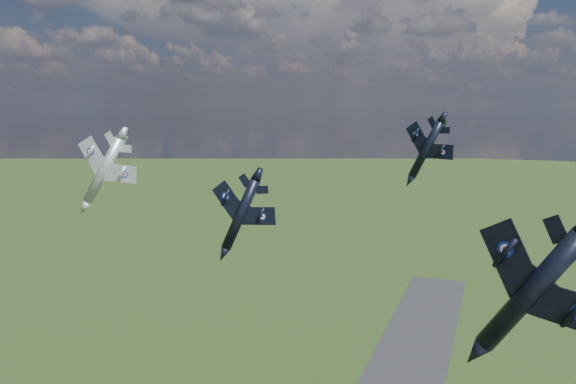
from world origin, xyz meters
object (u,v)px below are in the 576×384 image
at_px(jet_lead_navy, 241,214).
at_px(jet_right_navy, 530,293).
at_px(jet_high_navy, 426,149).
at_px(jet_left_silver, 104,170).

bearing_deg(jet_lead_navy, jet_right_navy, -41.27).
xyz_separation_m(jet_lead_navy, jet_high_navy, (21.88, 15.51, 8.06)).
relative_size(jet_lead_navy, jet_high_navy, 1.15).
xyz_separation_m(jet_right_navy, jet_left_silver, (-61.19, 33.92, 1.99)).
bearing_deg(jet_high_navy, jet_right_navy, -50.79).
distance_m(jet_lead_navy, jet_right_navy, 43.64).
bearing_deg(jet_right_navy, jet_lead_navy, 164.62).
height_order(jet_right_navy, jet_high_navy, jet_high_navy).
bearing_deg(jet_high_navy, jet_left_silver, -146.40).
distance_m(jet_right_navy, jet_high_navy, 44.86).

